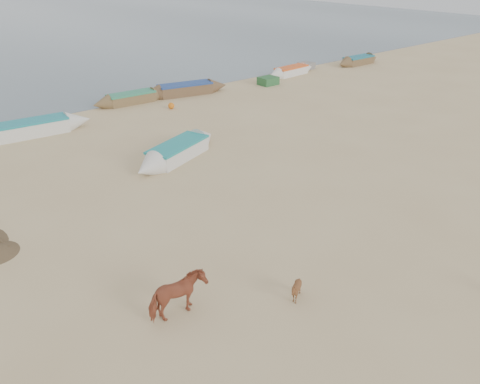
% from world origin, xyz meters
% --- Properties ---
extents(ground, '(140.00, 140.00, 0.00)m').
position_xyz_m(ground, '(0.00, 0.00, 0.00)').
color(ground, tan).
rests_on(ground, ground).
extents(cow_adult, '(1.76, 0.86, 1.46)m').
position_xyz_m(cow_adult, '(-5.37, 0.39, 0.73)').
color(cow_adult, '#984B31').
rests_on(cow_adult, ground).
extents(calf_front, '(0.85, 0.79, 0.80)m').
position_xyz_m(calf_front, '(-2.21, -1.36, 0.40)').
color(calf_front, brown).
rests_on(calf_front, ground).
extents(near_canoe, '(6.45, 3.51, 0.85)m').
position_xyz_m(near_canoe, '(1.30, 10.69, 0.42)').
color(near_canoe, silver).
rests_on(near_canoe, ground).
extents(waterline_canoes, '(60.89, 4.44, 0.93)m').
position_xyz_m(waterline_canoes, '(-0.09, 20.17, 0.42)').
color(waterline_canoes, brown).
rests_on(waterline_canoes, ground).
extents(beach_clutter, '(46.41, 4.76, 0.64)m').
position_xyz_m(beach_clutter, '(4.67, 19.89, 0.30)').
color(beach_clutter, '#295B2B').
rests_on(beach_clutter, ground).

